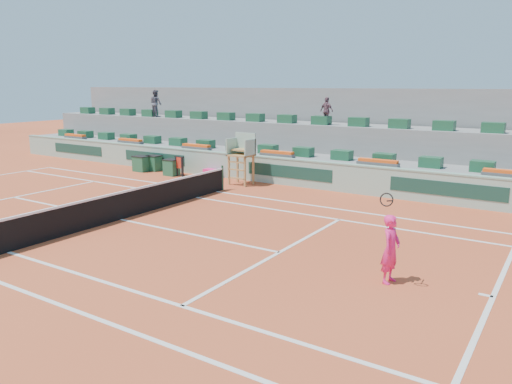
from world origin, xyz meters
TOP-DOWN VIEW (x-y plane):
  - ground at (0.00, 0.00)m, footprint 90.00×90.00m
  - seating_tier_lower at (0.00, 10.70)m, footprint 36.00×4.00m
  - seating_tier_upper at (0.00, 12.30)m, footprint 36.00×2.40m
  - stadium_back_wall at (0.00, 13.90)m, footprint 36.00×0.40m
  - player_bag at (-2.27, 8.13)m, footprint 0.93×0.41m
  - spectator_left at (-9.42, 11.68)m, footprint 0.94×0.81m
  - spectator_mid at (2.31, 11.64)m, footprint 0.88×0.58m
  - court_lines at (0.00, 0.00)m, footprint 23.89×11.09m
  - tennis_net at (0.00, 0.00)m, footprint 0.10×11.97m
  - advertising_hoarding at (0.02, 8.50)m, footprint 36.00×0.34m
  - umpire_chair at (0.00, 7.50)m, footprint 1.10×0.90m
  - seat_row_lower at (0.00, 9.80)m, footprint 32.90×0.60m
  - seat_row_upper at (0.00, 11.70)m, footprint 32.90×0.60m
  - flower_planters at (-1.50, 9.00)m, footprint 26.80×0.36m
  - drink_cooler_a at (-4.36, 7.40)m, footprint 0.73×0.63m
  - drink_cooler_b at (-6.15, 7.96)m, footprint 0.74×0.64m
  - drink_cooler_c at (-6.58, 7.48)m, footprint 0.83×0.72m
  - towel_rack at (-3.86, 7.44)m, footprint 0.57×0.10m
  - tennis_player at (9.66, -0.42)m, footprint 0.45×0.88m

SIDE VIEW (x-z plane):
  - ground at x=0.00m, z-range 0.00..0.00m
  - court_lines at x=0.00m, z-range 0.00..0.01m
  - player_bag at x=-2.27m, z-range 0.00..0.41m
  - drink_cooler_a at x=-4.36m, z-range 0.00..0.84m
  - drink_cooler_b at x=-6.15m, z-range 0.00..0.84m
  - drink_cooler_c at x=-6.58m, z-range 0.00..0.84m
  - tennis_net at x=0.00m, z-range -0.02..1.08m
  - seating_tier_lower at x=0.00m, z-range 0.00..1.20m
  - towel_rack at x=-3.86m, z-range 0.09..1.12m
  - advertising_hoarding at x=0.02m, z-range 0.00..1.26m
  - tennis_player at x=9.66m, z-range -0.30..1.97m
  - seating_tier_upper at x=0.00m, z-range 0.00..2.60m
  - flower_planters at x=-1.50m, z-range 1.19..1.47m
  - seat_row_lower at x=0.00m, z-range 1.20..1.64m
  - umpire_chair at x=0.00m, z-range 0.34..2.74m
  - stadium_back_wall at x=0.00m, z-range 0.00..4.40m
  - seat_row_upper at x=0.00m, z-range 2.60..3.04m
  - spectator_mid at x=2.31m, z-range 2.60..3.99m
  - spectator_left at x=-9.42m, z-range 2.60..4.28m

